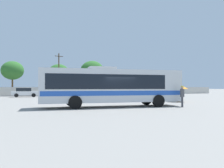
% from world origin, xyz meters
% --- Properties ---
extents(ground_plane, '(300.00, 300.00, 0.00)m').
position_xyz_m(ground_plane, '(0.00, 10.00, 0.00)').
color(ground_plane, gray).
extents(perimeter_wall, '(80.00, 0.30, 1.67)m').
position_xyz_m(perimeter_wall, '(0.00, 28.31, 0.83)').
color(perimeter_wall, beige).
rests_on(perimeter_wall, ground_plane).
extents(coach_bus_silver_blue, '(12.29, 4.15, 3.39)m').
position_xyz_m(coach_bus_silver_blue, '(-0.32, 0.47, 1.81)').
color(coach_bus_silver_blue, silver).
rests_on(coach_bus_silver_blue, ground_plane).
extents(attendant_by_bus_door, '(0.51, 0.51, 1.79)m').
position_xyz_m(attendant_by_bus_door, '(5.14, -2.14, 1.02)').
color(attendant_by_bus_door, '#38383D').
rests_on(attendant_by_bus_door, ground_plane).
extents(vendor_umbrella_near_gate_orange, '(1.99, 1.99, 2.02)m').
position_xyz_m(vendor_umbrella_near_gate_orange, '(9.50, 3.47, 1.70)').
color(vendor_umbrella_near_gate_orange, gray).
rests_on(vendor_umbrella_near_gate_orange, ground_plane).
extents(parked_car_second_white, '(4.41, 2.15, 1.54)m').
position_xyz_m(parked_car_second_white, '(-5.94, 24.25, 0.81)').
color(parked_car_second_white, silver).
rests_on(parked_car_second_white, ground_plane).
extents(parked_car_third_dark_blue, '(4.28, 2.23, 1.51)m').
position_xyz_m(parked_car_third_dark_blue, '(0.81, 24.31, 0.80)').
color(parked_car_third_dark_blue, navy).
rests_on(parked_car_third_dark_blue, ground_plane).
extents(utility_pole_near, '(1.77, 0.58, 8.79)m').
position_xyz_m(utility_pole_near, '(1.18, 31.56, 4.58)').
color(utility_pole_near, '#4C3823').
rests_on(utility_pole_near, ground_plane).
extents(roadside_tree_midleft, '(4.28, 4.28, 6.76)m').
position_xyz_m(roadside_tree_midleft, '(-7.80, 31.81, 4.92)').
color(roadside_tree_midleft, brown).
rests_on(roadside_tree_midleft, ground_plane).
extents(roadside_tree_midright, '(4.71, 4.71, 6.78)m').
position_xyz_m(roadside_tree_midright, '(1.72, 34.44, 4.77)').
color(roadside_tree_midright, brown).
rests_on(roadside_tree_midright, ground_plane).
extents(roadside_tree_right, '(5.61, 5.61, 7.96)m').
position_xyz_m(roadside_tree_right, '(9.82, 35.21, 5.57)').
color(roadside_tree_right, brown).
rests_on(roadside_tree_right, ground_plane).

